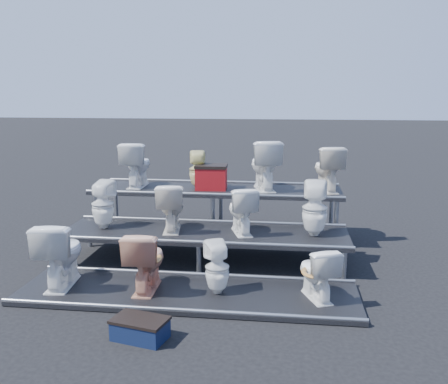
# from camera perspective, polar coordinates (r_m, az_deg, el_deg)

# --- Properties ---
(ground) EXTENTS (80.00, 80.00, 0.00)m
(ground) POSITION_cam_1_polar(r_m,az_deg,el_deg) (7.52, -2.22, -7.90)
(ground) COLOR black
(ground) RESTS_ON ground
(tier_front) EXTENTS (4.20, 1.20, 0.06)m
(tier_front) POSITION_cam_1_polar(r_m,az_deg,el_deg) (6.32, -4.23, -11.49)
(tier_front) COLOR black
(tier_front) RESTS_ON ground
(tier_mid) EXTENTS (4.20, 1.20, 0.46)m
(tier_mid) POSITION_cam_1_polar(r_m,az_deg,el_deg) (7.45, -2.24, -6.23)
(tier_mid) COLOR black
(tier_mid) RESTS_ON ground
(tier_back) EXTENTS (4.20, 1.20, 0.86)m
(tier_back) POSITION_cam_1_polar(r_m,az_deg,el_deg) (8.63, -0.81, -2.38)
(tier_back) COLOR black
(tier_back) RESTS_ON ground
(toilet_0) EXTENTS (0.56, 0.88, 0.85)m
(toilet_0) POSITION_cam_1_polar(r_m,az_deg,el_deg) (6.66, -18.20, -6.65)
(toilet_0) COLOR white
(toilet_0) RESTS_ON tier_front
(toilet_1) EXTENTS (0.45, 0.77, 0.77)m
(toilet_1) POSITION_cam_1_polar(r_m,az_deg,el_deg) (6.29, -8.94, -7.67)
(toilet_1) COLOR tan
(toilet_1) RESTS_ON tier_front
(toilet_2) EXTENTS (0.39, 0.39, 0.65)m
(toilet_2) POSITION_cam_1_polar(r_m,az_deg,el_deg) (6.13, -0.79, -8.63)
(toilet_2) COLOR white
(toilet_2) RESTS_ON tier_front
(toilet_3) EXTENTS (0.57, 0.72, 0.65)m
(toilet_3) POSITION_cam_1_polar(r_m,az_deg,el_deg) (6.08, 10.56, -9.00)
(toilet_3) COLOR white
(toilet_3) RESTS_ON tier_front
(toilet_4) EXTENTS (0.37, 0.38, 0.73)m
(toilet_4) POSITION_cam_1_polar(r_m,az_deg,el_deg) (7.70, -13.68, -1.39)
(toilet_4) COLOR white
(toilet_4) RESTS_ON tier_mid
(toilet_5) EXTENTS (0.50, 0.76, 0.72)m
(toilet_5) POSITION_cam_1_polar(r_m,az_deg,el_deg) (7.39, -6.09, -1.70)
(toilet_5) COLOR white
(toilet_5) RESTS_ON tier_mid
(toilet_6) EXTENTS (0.57, 0.76, 0.69)m
(toilet_6) POSITION_cam_1_polar(r_m,az_deg,el_deg) (7.22, 2.00, -2.05)
(toilet_6) COLOR white
(toilet_6) RESTS_ON tier_mid
(toilet_7) EXTENTS (0.38, 0.39, 0.79)m
(toilet_7) POSITION_cam_1_polar(r_m,az_deg,el_deg) (7.19, 10.34, -1.87)
(toilet_7) COLOR white
(toilet_7) RESTS_ON tier_mid
(toilet_8) EXTENTS (0.45, 0.77, 0.78)m
(toilet_8) POSITION_cam_1_polar(r_m,az_deg,el_deg) (8.78, -9.94, 3.13)
(toilet_8) COLOR white
(toilet_8) RESTS_ON tier_back
(toilet_9) EXTENTS (0.33, 0.34, 0.64)m
(toilet_9) POSITION_cam_1_polar(r_m,az_deg,el_deg) (8.54, -3.03, 2.58)
(toilet_9) COLOR beige
(toilet_9) RESTS_ON tier_back
(toilet_10) EXTENTS (0.65, 0.91, 0.84)m
(toilet_10) POSITION_cam_1_polar(r_m,az_deg,el_deg) (8.39, 4.63, 3.11)
(toilet_10) COLOR white
(toilet_10) RESTS_ON tier_back
(toilet_11) EXTENTS (0.56, 0.81, 0.76)m
(toilet_11) POSITION_cam_1_polar(r_m,az_deg,el_deg) (8.41, 11.73, 2.64)
(toilet_11) COLOR white
(toilet_11) RESTS_ON tier_back
(red_crate) EXTENTS (0.53, 0.43, 0.37)m
(red_crate) POSITION_cam_1_polar(r_m,az_deg,el_deg) (8.45, -1.46, 1.57)
(red_crate) COLOR maroon
(red_crate) RESTS_ON tier_back
(step_stool) EXTENTS (0.59, 0.44, 0.19)m
(step_stool) POSITION_cam_1_polar(r_m,az_deg,el_deg) (5.34, -9.56, -15.29)
(step_stool) COLOR #0E1733
(step_stool) RESTS_ON ground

